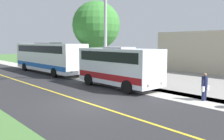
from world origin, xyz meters
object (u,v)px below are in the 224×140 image
(shuttle_bus_front, at_px, (119,65))
(pedestrian_with_bags, at_px, (204,86))
(transit_bus_rear, at_px, (48,56))
(street_light_pole, at_px, (104,27))
(tree_curbside, at_px, (96,25))

(shuttle_bus_front, distance_m, pedestrian_with_bags, 6.38)
(transit_bus_rear, relative_size, street_light_pole, 1.42)
(transit_bus_rear, relative_size, pedestrian_with_bags, 7.34)
(shuttle_bus_front, height_order, tree_curbside, tree_curbside)
(street_light_pole, relative_size, tree_curbside, 1.11)
(shuttle_bus_front, height_order, pedestrian_with_bags, shuttle_bus_front)
(shuttle_bus_front, distance_m, transit_bus_rear, 11.31)
(shuttle_bus_front, distance_m, tree_curbside, 7.80)
(shuttle_bus_front, xyz_separation_m, pedestrian_with_bags, (-0.86, 6.28, -0.79))
(shuttle_bus_front, height_order, transit_bus_rear, transit_bus_rear)
(transit_bus_rear, bearing_deg, pedestrian_with_bags, 92.74)
(street_light_pole, xyz_separation_m, tree_curbside, (-2.52, -4.32, 0.48))
(pedestrian_with_bags, distance_m, tree_curbside, 13.51)
(pedestrian_with_bags, bearing_deg, shuttle_bus_front, -82.23)
(pedestrian_with_bags, height_order, street_light_pole, street_light_pole)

